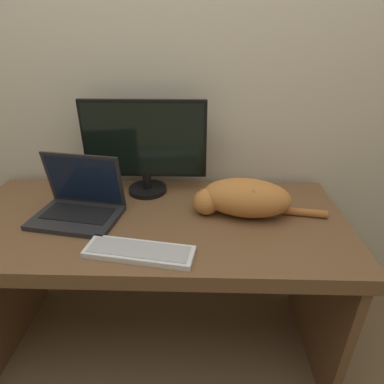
% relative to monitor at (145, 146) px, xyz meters
% --- Properties ---
extents(wall_back, '(6.40, 0.06, 2.60)m').
position_rel_monitor_xyz_m(wall_back, '(0.06, 0.17, 0.34)').
color(wall_back, beige).
rests_on(wall_back, ground_plane).
extents(desk, '(1.55, 0.69, 0.74)m').
position_rel_monitor_xyz_m(desk, '(0.06, -0.23, -0.37)').
color(desk, brown).
rests_on(desk, ground_plane).
extents(monitor, '(0.54, 0.17, 0.42)m').
position_rel_monitor_xyz_m(monitor, '(0.00, 0.00, 0.00)').
color(monitor, black).
rests_on(monitor, desk).
extents(laptop, '(0.36, 0.28, 0.25)m').
position_rel_monitor_xyz_m(laptop, '(-0.24, -0.22, -0.17)').
color(laptop, '#232326').
rests_on(laptop, desk).
extents(external_keyboard, '(0.38, 0.17, 0.02)m').
position_rel_monitor_xyz_m(external_keyboard, '(0.04, -0.47, -0.21)').
color(external_keyboard, white).
rests_on(external_keyboard, desk).
extents(cat, '(0.54, 0.23, 0.15)m').
position_rel_monitor_xyz_m(cat, '(0.42, -0.19, -0.14)').
color(cat, '#C67A38').
rests_on(cat, desk).
extents(small_toy, '(0.04, 0.04, 0.04)m').
position_rel_monitor_xyz_m(small_toy, '(0.33, -0.03, -0.20)').
color(small_toy, gold).
rests_on(small_toy, desk).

